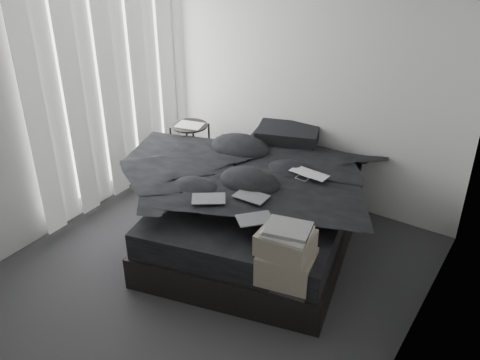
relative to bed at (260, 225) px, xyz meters
The scene contains 23 objects.
floor 1.04m from the bed, 95.49° to the right, with size 3.60×4.20×0.01m, color #2E2D30.
wall_back 1.57m from the bed, 95.19° to the left, with size 3.60×0.01×2.60m, color silver.
wall_left 2.44m from the bed, 151.75° to the right, with size 0.01×4.20×2.60m, color silver.
wall_right 2.29m from the bed, 30.93° to the right, with size 0.01×4.20×2.60m, color silver.
window_left 2.23m from the bed, behind, with size 0.02×2.00×2.30m, color white.
curtain_left 2.15m from the bed, behind, with size 0.06×2.12×2.48m, color white.
bed is the anchor object (origin of this frame).
mattress 0.28m from the bed, behind, with size 1.70×2.26×0.25m, color black.
duvet 0.55m from the bed, 77.07° to the right, with size 1.72×1.99×0.27m, color black.
pillow_lower 1.03m from the bed, 106.50° to the left, with size 0.70×0.48×0.16m, color black.
pillow_upper 1.09m from the bed, 101.46° to the left, with size 0.66×0.45×0.15m, color black.
laptop 0.82m from the bed, 20.42° to the left, with size 0.37×0.24×0.03m, color silver.
comic_a 0.97m from the bed, 101.52° to the right, with size 0.29×0.19×0.01m, color black.
comic_b 0.83m from the bed, 69.95° to the right, with size 0.29×0.19×0.01m, color black.
comic_c 1.08m from the bed, 62.65° to the right, with size 0.29×0.19×0.01m, color black.
side_stand 1.39m from the bed, 157.68° to the left, with size 0.42×0.42×0.77m, color black.
papers 1.49m from the bed, 157.89° to the left, with size 0.30×0.22×0.02m, color white.
floor_books 1.08m from the bed, behind, with size 0.13×0.18×0.13m, color black.
box_lower 1.09m from the bed, 48.22° to the right, with size 0.47×0.37×0.35m, color black.
box_mid 1.15m from the bed, 48.09° to the right, with size 0.44×0.35×0.27m, color #6E6657.
box_upper 1.21m from the bed, 48.66° to the right, with size 0.42×0.34×0.18m, color #6E6657.
art_book_white 1.27m from the bed, 48.22° to the right, with size 0.36×0.29×0.04m, color silver.
art_book_snake 1.30m from the bed, 48.09° to the right, with size 0.35×0.28×0.03m, color silver.
Camera 1 is at (2.39, -2.90, 3.18)m, focal length 40.00 mm.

